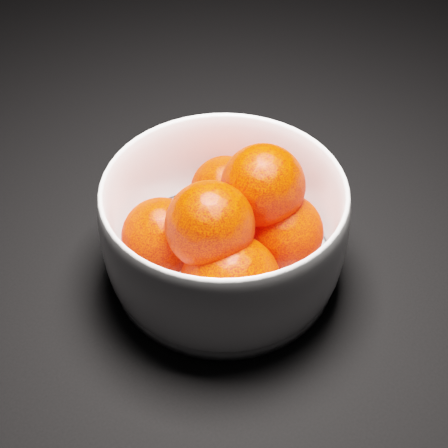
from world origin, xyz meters
TOP-DOWN VIEW (x-y plane):
  - ground at (0.00, 0.00)m, footprint 3.00×3.00m
  - bowl at (0.03, 0.12)m, footprint 0.20×0.20m
  - orange_pile at (0.03, 0.11)m, footprint 0.15×0.16m

SIDE VIEW (x-z plane):
  - ground at x=0.00m, z-range 0.00..0.00m
  - bowl at x=0.03m, z-range 0.00..0.10m
  - orange_pile at x=0.03m, z-range 0.00..0.11m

